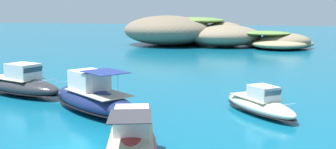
% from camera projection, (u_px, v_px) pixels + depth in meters
% --- Properties ---
extents(islet_large, '(37.50, 29.52, 6.51)m').
position_uv_depth(islet_large, '(187.00, 32.00, 87.72)').
color(islet_large, '#756651').
rests_on(islet_large, ground).
extents(islet_small, '(18.70, 17.24, 3.47)m').
position_uv_depth(islet_small, '(278.00, 42.00, 78.24)').
color(islet_small, '#9E8966').
rests_on(islet_small, ground).
extents(motorboat_navy, '(10.34, 7.62, 3.18)m').
position_uv_depth(motorboat_navy, '(93.00, 98.00, 28.24)').
color(motorboat_navy, navy).
rests_on(motorboat_navy, ground).
extents(motorboat_cream, '(6.63, 6.50, 2.11)m').
position_uv_depth(motorboat_cream, '(260.00, 104.00, 27.62)').
color(motorboat_cream, beige).
rests_on(motorboat_cream, ground).
extents(motorboat_red, '(5.67, 8.69, 2.63)m').
position_uv_depth(motorboat_red, '(132.00, 143.00, 19.07)').
color(motorboat_red, red).
rests_on(motorboat_red, ground).
extents(motorboat_charcoal, '(9.99, 4.92, 2.83)m').
position_uv_depth(motorboat_charcoal, '(21.00, 84.00, 33.94)').
color(motorboat_charcoal, '#2D2D33').
rests_on(motorboat_charcoal, ground).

